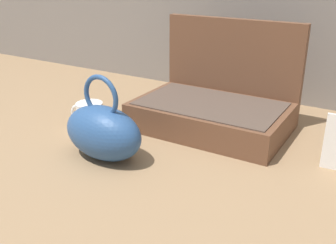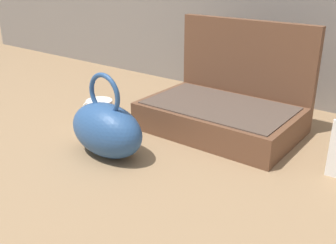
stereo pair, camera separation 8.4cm
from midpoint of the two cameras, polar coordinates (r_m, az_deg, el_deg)
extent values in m
plane|color=#8C6D4C|center=(0.90, 3.95, -6.13)|extent=(6.00, 6.00, 0.00)
cube|color=brown|center=(1.06, 9.58, 0.40)|extent=(0.40, 0.25, 0.07)
cube|color=#4C3D33|center=(1.05, 9.72, 2.37)|extent=(0.37, 0.22, 0.00)
cube|color=brown|center=(1.15, 13.16, 7.24)|extent=(0.40, 0.02, 0.28)
ellipsoid|color=#284C7F|center=(0.92, -6.33, -1.22)|extent=(0.21, 0.13, 0.13)
torus|color=#284C7F|center=(0.89, -6.56, 3.97)|extent=(0.10, 0.02, 0.10)
cylinder|color=white|center=(1.08, -7.66, 1.08)|extent=(0.07, 0.07, 0.08)
torus|color=white|center=(1.11, -9.15, 1.53)|extent=(0.06, 0.01, 0.06)
camera|label=1|loc=(0.04, -87.14, 1.17)|focal=42.02mm
camera|label=2|loc=(0.04, 92.86, -1.17)|focal=42.02mm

